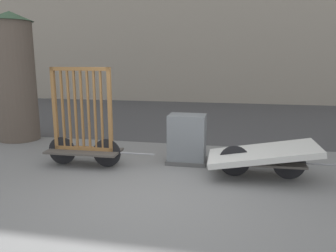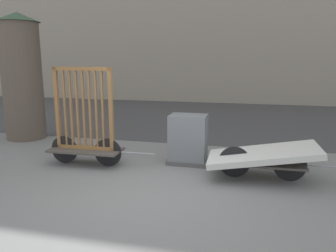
{
  "view_description": "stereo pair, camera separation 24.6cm",
  "coord_description": "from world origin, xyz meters",
  "px_view_note": "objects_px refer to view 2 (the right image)",
  "views": [
    {
      "loc": [
        1.19,
        -4.7,
        2.07
      ],
      "look_at": [
        0.0,
        1.11,
        0.88
      ],
      "focal_mm": 35.0,
      "sensor_mm": 36.0,
      "label": 1
    },
    {
      "loc": [
        1.43,
        -4.65,
        2.07
      ],
      "look_at": [
        0.0,
        1.11,
        0.88
      ],
      "focal_mm": 35.0,
      "sensor_mm": 36.0,
      "label": 2
    }
  ],
  "objects_px": {
    "bike_cart_with_mattress": "(262,156)",
    "advertising_column": "(22,76)",
    "utility_cabinet": "(188,141)",
    "bike_cart_with_bedframe": "(85,132)"
  },
  "relations": [
    {
      "from": "bike_cart_with_mattress",
      "to": "utility_cabinet",
      "type": "relative_size",
      "value": 2.38
    },
    {
      "from": "bike_cart_with_mattress",
      "to": "advertising_column",
      "type": "distance_m",
      "value": 6.44
    },
    {
      "from": "advertising_column",
      "to": "bike_cart_with_bedframe",
      "type": "bearing_deg",
      "value": -32.67
    },
    {
      "from": "bike_cart_with_bedframe",
      "to": "advertising_column",
      "type": "bearing_deg",
      "value": 145.94
    },
    {
      "from": "bike_cart_with_mattress",
      "to": "advertising_column",
      "type": "relative_size",
      "value": 0.73
    },
    {
      "from": "bike_cart_with_mattress",
      "to": "utility_cabinet",
      "type": "xyz_separation_m",
      "value": [
        -1.43,
        0.59,
        0.05
      ]
    },
    {
      "from": "bike_cart_with_mattress",
      "to": "advertising_column",
      "type": "bearing_deg",
      "value": 162.68
    },
    {
      "from": "bike_cart_with_mattress",
      "to": "bike_cart_with_bedframe",
      "type": "bearing_deg",
      "value": 178.42
    },
    {
      "from": "bike_cart_with_bedframe",
      "to": "advertising_column",
      "type": "distance_m",
      "value": 3.33
    },
    {
      "from": "bike_cart_with_bedframe",
      "to": "bike_cart_with_mattress",
      "type": "xyz_separation_m",
      "value": [
        3.4,
        -0.0,
        -0.26
      ]
    }
  ]
}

